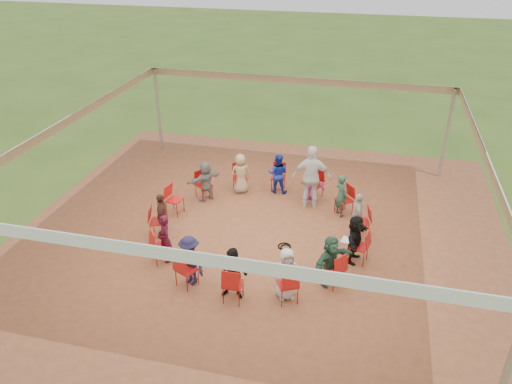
% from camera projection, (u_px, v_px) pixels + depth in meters
% --- Properties ---
extents(ground, '(80.00, 80.00, 0.00)m').
position_uv_depth(ground, '(260.00, 236.00, 13.51)').
color(ground, '#3B5A1C').
rests_on(ground, ground).
extents(dirt_patch, '(13.00, 13.00, 0.00)m').
position_uv_depth(dirt_patch, '(260.00, 235.00, 13.50)').
color(dirt_patch, brown).
rests_on(dirt_patch, ground).
extents(tent, '(10.33, 10.33, 3.00)m').
position_uv_depth(tent, '(260.00, 155.00, 12.39)').
color(tent, '#B2B2B7').
rests_on(tent, ground).
extents(chair_0, '(0.52, 0.50, 0.90)m').
position_uv_depth(chair_0, '(359.00, 246.00, 12.26)').
color(chair_0, '#B2130F').
rests_on(chair_0, ground).
extents(chair_1, '(0.53, 0.51, 0.90)m').
position_uv_depth(chair_1, '(361.00, 221.00, 13.29)').
color(chair_1, '#B2130F').
rests_on(chair_1, ground).
extents(chair_2, '(0.61, 0.60, 0.90)m').
position_uv_depth(chair_2, '(344.00, 200.00, 14.33)').
color(chair_2, '#B2130F').
rests_on(chair_2, ground).
extents(chair_3, '(0.57, 0.58, 0.90)m').
position_uv_depth(chair_3, '(315.00, 185.00, 15.16)').
color(chair_3, '#B2130F').
rests_on(chair_3, ground).
extents(chair_4, '(0.43, 0.45, 0.90)m').
position_uv_depth(chair_4, '(278.00, 177.00, 15.62)').
color(chair_4, '#B2130F').
rests_on(chair_4, ground).
extents(chair_5, '(0.57, 0.58, 0.90)m').
position_uv_depth(chair_5, '(240.00, 177.00, 15.62)').
color(chair_5, '#B2130F').
rests_on(chair_5, ground).
extents(chair_6, '(0.60, 0.60, 0.90)m').
position_uv_depth(chair_6, '(204.00, 185.00, 15.16)').
color(chair_6, '#B2130F').
rests_on(chair_6, ground).
extents(chair_7, '(0.52, 0.50, 0.90)m').
position_uv_depth(chair_7, '(175.00, 200.00, 14.33)').
color(chair_7, '#B2130F').
rests_on(chair_7, ground).
extents(chair_8, '(0.53, 0.51, 0.90)m').
position_uv_depth(chair_8, '(158.00, 221.00, 13.30)').
color(chair_8, '#B2130F').
rests_on(chair_8, ground).
extents(chair_9, '(0.61, 0.60, 0.90)m').
position_uv_depth(chair_9, '(161.00, 246.00, 12.26)').
color(chair_9, '#B2130F').
rests_on(chair_9, ground).
extents(chair_10, '(0.57, 0.58, 0.90)m').
position_uv_depth(chair_10, '(187.00, 270.00, 11.43)').
color(chair_10, '#B2130F').
rests_on(chair_10, ground).
extents(chair_11, '(0.43, 0.45, 0.90)m').
position_uv_depth(chair_11, '(233.00, 284.00, 10.97)').
color(chair_11, '#B2130F').
rests_on(chair_11, ground).
extents(chair_12, '(0.57, 0.58, 0.90)m').
position_uv_depth(chair_12, '(288.00, 284.00, 10.96)').
color(chair_12, '#B2130F').
rests_on(chair_12, ground).
extents(chair_13, '(0.60, 0.60, 0.90)m').
position_uv_depth(chair_13, '(334.00, 270.00, 11.43)').
color(chair_13, '#B2130F').
rests_on(chair_13, ground).
extents(person_seated_0, '(0.67, 1.24, 1.27)m').
position_uv_depth(person_seated_0, '(355.00, 239.00, 12.21)').
color(person_seated_0, black).
rests_on(person_seated_0, ground).
extents(person_seated_1, '(0.55, 0.81, 1.27)m').
position_uv_depth(person_seated_1, '(357.00, 215.00, 13.20)').
color(person_seated_1, '#BBB2A7').
rests_on(person_seated_1, ground).
extents(person_seated_2, '(0.53, 0.55, 1.27)m').
position_uv_depth(person_seated_2, '(341.00, 195.00, 14.19)').
color(person_seated_2, '#274C38').
rests_on(person_seated_2, ground).
extents(person_seated_3, '(0.92, 0.71, 1.27)m').
position_uv_depth(person_seated_3, '(313.00, 181.00, 14.99)').
color(person_seated_3, '#972177').
rests_on(person_seated_3, ground).
extents(person_seated_4, '(0.62, 0.37, 1.27)m').
position_uv_depth(person_seated_4, '(278.00, 174.00, 15.43)').
color(person_seated_4, '#12299A').
rests_on(person_seated_4, ground).
extents(person_seated_5, '(0.71, 0.59, 1.27)m').
position_uv_depth(person_seated_5, '(241.00, 174.00, 15.43)').
color(person_seated_5, tan).
rests_on(person_seated_5, ground).
extents(person_seated_6, '(1.07, 1.20, 1.27)m').
position_uv_depth(person_seated_6, '(206.00, 181.00, 14.99)').
color(person_seated_6, slate).
rests_on(person_seated_6, ground).
extents(person_seated_7, '(0.55, 0.81, 1.27)m').
position_uv_depth(person_seated_7, '(162.00, 215.00, 13.21)').
color(person_seated_7, '#502B20').
rests_on(person_seated_7, ground).
extents(person_seated_8, '(0.53, 0.55, 1.27)m').
position_uv_depth(person_seated_8, '(165.00, 239.00, 12.21)').
color(person_seated_8, '#400A1B').
rests_on(person_seated_8, ground).
extents(person_seated_9, '(0.92, 0.71, 1.27)m').
position_uv_depth(person_seated_9, '(190.00, 260.00, 11.42)').
color(person_seated_9, '#1B1938').
rests_on(person_seated_9, ground).
extents(person_seated_10, '(0.62, 0.37, 1.27)m').
position_uv_depth(person_seated_10, '(234.00, 274.00, 10.98)').
color(person_seated_10, black).
rests_on(person_seated_10, ground).
extents(person_seated_11, '(0.71, 0.59, 1.27)m').
position_uv_depth(person_seated_11, '(286.00, 274.00, 10.98)').
color(person_seated_11, '#BBB2A7').
rests_on(person_seated_11, ground).
extents(person_seated_12, '(1.07, 1.20, 1.27)m').
position_uv_depth(person_seated_12, '(331.00, 261.00, 11.42)').
color(person_seated_12, '#274C38').
rests_on(person_seated_12, ground).
extents(standing_person, '(1.20, 0.73, 1.93)m').
position_uv_depth(standing_person, '(312.00, 177.00, 14.46)').
color(standing_person, silver).
rests_on(standing_person, ground).
extents(cable_coil, '(0.38, 0.38, 0.03)m').
position_uv_depth(cable_coil, '(285.00, 247.00, 13.00)').
color(cable_coil, black).
rests_on(cable_coil, ground).
extents(laptop, '(0.30, 0.35, 0.21)m').
position_uv_depth(laptop, '(348.00, 239.00, 12.29)').
color(laptop, '#B7B7BC').
rests_on(laptop, ground).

